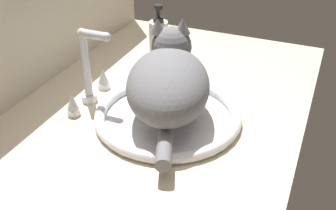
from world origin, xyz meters
TOP-DOWN VIEW (x-y plane):
  - countertop at (0.00, 0.00)cm, footprint 119.23×68.26cm
  - backsplash_wall at (0.00, 35.33)cm, footprint 119.23×2.40cm
  - sink_basin at (2.70, -3.63)cm, footprint 34.63×34.63cm
  - faucet at (2.70, 17.39)cm, footprint 17.34×9.61cm
  - cat at (4.47, -2.97)cm, footprint 37.71×27.64cm
  - soap_pump_bottle at (28.85, 10.38)cm, footprint 5.40×5.40cm

SIDE VIEW (x-z plane):
  - countertop at x=0.00cm, z-range 0.00..3.00cm
  - sink_basin at x=2.70cm, z-range 2.85..5.36cm
  - soap_pump_bottle at x=28.85cm, z-range 0.99..19.07cm
  - faucet at x=2.70cm, z-range 0.69..20.22cm
  - cat at x=4.47cm, z-range 3.60..21.95cm
  - backsplash_wall at x=0.00cm, z-range 0.00..43.16cm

